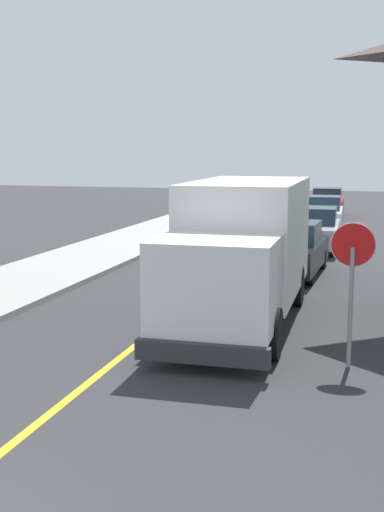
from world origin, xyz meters
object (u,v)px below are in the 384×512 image
(parked_car_far, at_px, (323,214))
(parked_car_near, at_px, (292,250))
(parked_car_mid, at_px, (315,230))
(parked_car_furthest, at_px, (327,203))
(box_truck, at_px, (242,246))
(stop_sign, at_px, (352,267))

(parked_car_far, bearing_deg, parked_car_near, -89.94)
(parked_car_mid, xyz_separation_m, parked_car_furthest, (-0.56, 13.53, 0.00))
(parked_car_furthest, bearing_deg, box_truck, -89.99)
(parked_car_far, bearing_deg, box_truck, -91.08)
(parked_car_near, height_order, parked_car_mid, same)
(box_truck, height_order, parked_car_far, box_truck)
(box_truck, distance_m, parked_car_mid, 11.68)
(parked_car_mid, bearing_deg, parked_car_furthest, 92.36)
(box_truck, height_order, stop_sign, box_truck)
(box_truck, bearing_deg, parked_car_furthest, 90.01)
(parked_car_far, bearing_deg, stop_sign, -83.99)
(box_truck, height_order, parked_car_furthest, box_truck)
(parked_car_near, relative_size, parked_car_far, 1.00)
(parked_car_far, relative_size, parked_car_furthest, 1.00)
(parked_car_far, distance_m, parked_car_furthest, 7.06)
(parked_car_far, height_order, stop_sign, stop_sign)
(parked_car_mid, distance_m, parked_car_far, 6.48)
(box_truck, bearing_deg, parked_car_far, 88.92)
(parked_car_mid, height_order, parked_car_furthest, same)
(stop_sign, bearing_deg, parked_car_near, 103.98)
(parked_car_near, bearing_deg, parked_car_far, 90.06)
(parked_car_furthest, distance_m, stop_sign, 27.88)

